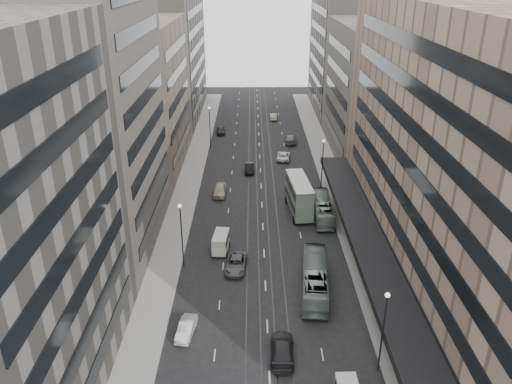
{
  "coord_description": "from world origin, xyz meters",
  "views": [
    {
      "loc": [
        -1.46,
        -38.89,
        32.85
      ],
      "look_at": [
        -0.97,
        19.98,
        6.19
      ],
      "focal_mm": 35.0,
      "sensor_mm": 36.0,
      "label": 1
    }
  ],
  "objects_px": {
    "double_decker": "(299,195)",
    "sedan_1": "(186,328)",
    "bus_far": "(322,208)",
    "panel_van": "(221,242)",
    "sedan_2": "(236,264)",
    "bus_near": "(315,278)"
  },
  "relations": [
    {
      "from": "double_decker",
      "to": "sedan_1",
      "type": "relative_size",
      "value": 2.33
    },
    {
      "from": "bus_far",
      "to": "panel_van",
      "type": "bearing_deg",
      "value": 35.08
    },
    {
      "from": "panel_van",
      "to": "sedan_2",
      "type": "bearing_deg",
      "value": -58.47
    },
    {
      "from": "bus_near",
      "to": "sedan_1",
      "type": "height_order",
      "value": "bus_near"
    },
    {
      "from": "bus_far",
      "to": "double_decker",
      "type": "relative_size",
      "value": 1.08
    },
    {
      "from": "bus_far",
      "to": "sedan_2",
      "type": "bearing_deg",
      "value": 49.82
    },
    {
      "from": "bus_far",
      "to": "panel_van",
      "type": "distance_m",
      "value": 16.73
    },
    {
      "from": "bus_near",
      "to": "panel_van",
      "type": "height_order",
      "value": "bus_near"
    },
    {
      "from": "panel_van",
      "to": "sedan_1",
      "type": "distance_m",
      "value": 15.8
    },
    {
      "from": "double_decker",
      "to": "panel_van",
      "type": "height_order",
      "value": "double_decker"
    },
    {
      "from": "bus_near",
      "to": "double_decker",
      "type": "xyz_separation_m",
      "value": [
        -0.11,
        19.44,
        1.12
      ]
    },
    {
      "from": "bus_far",
      "to": "sedan_1",
      "type": "bearing_deg",
      "value": 57.92
    },
    {
      "from": "bus_near",
      "to": "sedan_1",
      "type": "xyz_separation_m",
      "value": [
        -13.37,
        -7.12,
        -0.93
      ]
    },
    {
      "from": "bus_far",
      "to": "panel_van",
      "type": "xyz_separation_m",
      "value": [
        -13.93,
        -9.27,
        -0.07
      ]
    },
    {
      "from": "double_decker",
      "to": "sedan_2",
      "type": "height_order",
      "value": "double_decker"
    },
    {
      "from": "bus_near",
      "to": "sedan_1",
      "type": "distance_m",
      "value": 15.17
    },
    {
      "from": "double_decker",
      "to": "panel_van",
      "type": "bearing_deg",
      "value": -139.96
    },
    {
      "from": "double_decker",
      "to": "sedan_1",
      "type": "distance_m",
      "value": 29.76
    },
    {
      "from": "bus_near",
      "to": "sedan_2",
      "type": "distance_m",
      "value": 9.86
    },
    {
      "from": "bus_near",
      "to": "panel_van",
      "type": "bearing_deg",
      "value": -32.0
    },
    {
      "from": "double_decker",
      "to": "sedan_2",
      "type": "relative_size",
      "value": 1.84
    },
    {
      "from": "bus_near",
      "to": "sedan_2",
      "type": "bearing_deg",
      "value": -20.2
    }
  ]
}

